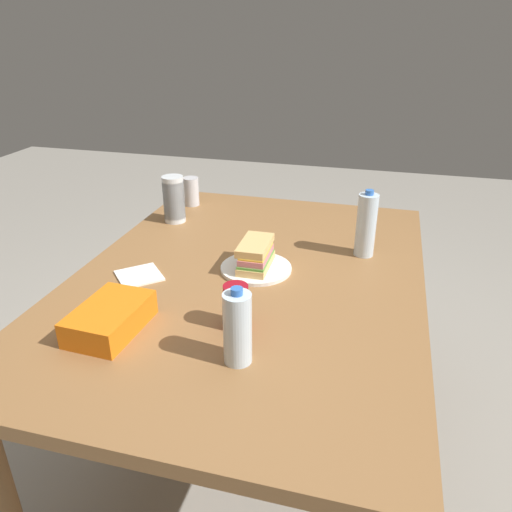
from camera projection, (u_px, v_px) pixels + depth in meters
name	position (u px, v px, depth m)	size (l,w,h in m)	color
ground_plane	(250.00, 445.00, 1.89)	(8.00, 8.00, 0.00)	gray
dining_table	(248.00, 298.00, 1.61)	(1.50, 1.08, 0.73)	olive
paper_plate	(256.00, 268.00, 1.60)	(0.23, 0.23, 0.01)	white
sandwich	(256.00, 255.00, 1.59)	(0.18, 0.10, 0.08)	#DBB26B
soda_can_red	(236.00, 306.00, 1.29)	(0.07, 0.07, 0.12)	maroon
chip_bag	(110.00, 318.00, 1.28)	(0.23, 0.15, 0.07)	orange
water_bottle_tall	(366.00, 225.00, 1.66)	(0.07, 0.07, 0.23)	silver
plastic_cup_stack	(174.00, 199.00, 1.96)	(0.08, 0.08, 0.18)	silver
water_bottle_spare	(237.00, 328.00, 1.14)	(0.07, 0.07, 0.20)	silver
soda_can_silver	(191.00, 191.00, 2.14)	(0.07, 0.07, 0.12)	silver
paper_napkin	(139.00, 276.00, 1.56)	(0.13, 0.13, 0.01)	white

